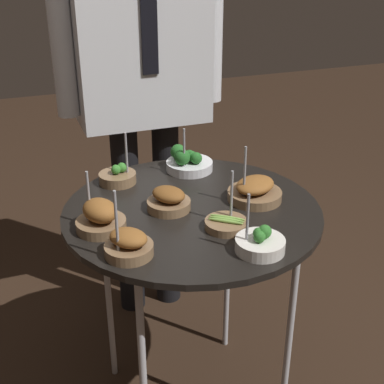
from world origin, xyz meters
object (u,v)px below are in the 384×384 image
(bowl_broccoli_back_left, at_px, (260,243))
(waiter_figure, at_px, (141,58))
(bowl_broccoli_far_rim, at_px, (188,162))
(serving_cart, at_px, (192,224))
(bowl_asparagus_mid_right, at_px, (226,223))
(bowl_roast_front_center, at_px, (100,217))
(bowl_roast_back_right, at_px, (169,200))
(bowl_roast_mid_left, at_px, (129,245))
(bowl_roast_front_left, at_px, (255,191))
(bowl_broccoli_front_right, at_px, (118,176))

(bowl_broccoli_back_left, xyz_separation_m, waiter_figure, (-0.05, 0.84, 0.28))
(bowl_broccoli_far_rim, height_order, bowl_broccoli_back_left, same)
(serving_cart, xyz_separation_m, bowl_broccoli_far_rim, (0.08, 0.25, 0.08))
(bowl_asparagus_mid_right, xyz_separation_m, waiter_figure, (-0.02, 0.71, 0.29))
(bowl_roast_front_center, bearing_deg, bowl_roast_back_right, 12.91)
(bowl_roast_mid_left, relative_size, bowl_roast_front_left, 1.05)
(bowl_asparagus_mid_right, height_order, bowl_broccoli_far_rim, bowl_broccoli_far_rim)
(bowl_roast_front_center, xyz_separation_m, bowl_broccoli_front_right, (0.11, 0.26, -0.01))
(bowl_broccoli_back_left, bearing_deg, bowl_broccoli_front_right, 114.72)
(waiter_figure, bearing_deg, serving_cart, -92.60)
(bowl_asparagus_mid_right, bearing_deg, bowl_broccoli_far_rim, 85.04)
(bowl_roast_mid_left, bearing_deg, serving_cart, 37.42)
(serving_cart, bearing_deg, bowl_broccoli_back_left, -73.74)
(bowl_broccoli_back_left, bearing_deg, bowl_roast_back_right, 116.31)
(bowl_roast_mid_left, distance_m, bowl_broccoli_back_left, 0.31)
(serving_cart, relative_size, waiter_figure, 0.45)
(bowl_broccoli_front_right, relative_size, bowl_broccoli_far_rim, 1.03)
(serving_cart, height_order, waiter_figure, waiter_figure)
(waiter_figure, bearing_deg, bowl_roast_front_center, -115.40)
(bowl_roast_front_left, height_order, bowl_broccoli_front_right, bowl_roast_front_left)
(bowl_roast_back_right, bearing_deg, bowl_broccoli_back_left, -63.69)
(bowl_roast_front_center, height_order, bowl_broccoli_front_right, bowl_broccoli_front_right)
(bowl_roast_front_left, height_order, waiter_figure, waiter_figure)
(serving_cart, xyz_separation_m, bowl_asparagus_mid_right, (0.05, -0.13, 0.06))
(bowl_asparagus_mid_right, bearing_deg, bowl_roast_front_center, 160.96)
(bowl_broccoli_front_right, height_order, waiter_figure, waiter_figure)
(bowl_roast_front_center, xyz_separation_m, bowl_broccoli_back_left, (0.34, -0.23, -0.01))
(bowl_roast_mid_left, height_order, waiter_figure, waiter_figure)
(bowl_roast_back_right, relative_size, waiter_figure, 0.08)
(serving_cart, distance_m, bowl_broccoli_back_left, 0.28)
(bowl_roast_front_left, bearing_deg, bowl_roast_back_right, 173.11)
(serving_cart, relative_size, bowl_broccoli_back_left, 4.82)
(serving_cart, xyz_separation_m, waiter_figure, (0.03, 0.57, 0.35))
(bowl_roast_front_center, relative_size, bowl_asparagus_mid_right, 1.04)
(bowl_roast_mid_left, distance_m, bowl_asparagus_mid_right, 0.27)
(waiter_figure, bearing_deg, bowl_broccoli_front_right, -117.96)
(bowl_roast_front_left, bearing_deg, bowl_roast_mid_left, -158.86)
(serving_cart, distance_m, bowl_broccoli_far_rim, 0.28)
(bowl_roast_front_center, relative_size, bowl_broccoli_back_left, 1.02)
(serving_cart, bearing_deg, bowl_roast_back_right, 164.28)
(bowl_asparagus_mid_right, bearing_deg, bowl_roast_mid_left, -172.12)
(bowl_roast_back_right, distance_m, bowl_broccoli_far_rim, 0.27)
(bowl_roast_mid_left, relative_size, bowl_broccoli_back_left, 1.19)
(bowl_roast_front_left, distance_m, bowl_asparagus_mid_right, 0.19)
(bowl_roast_back_right, xyz_separation_m, bowl_roast_front_left, (0.25, -0.03, 0.00))
(bowl_roast_front_center, bearing_deg, bowl_asparagus_mid_right, -19.04)
(bowl_broccoli_front_right, bearing_deg, bowl_roast_back_right, -67.38)
(bowl_roast_mid_left, distance_m, bowl_roast_back_right, 0.25)
(bowl_broccoli_far_rim, bearing_deg, bowl_roast_front_center, -140.40)
(bowl_asparagus_mid_right, height_order, bowl_broccoli_back_left, bowl_broccoli_back_left)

